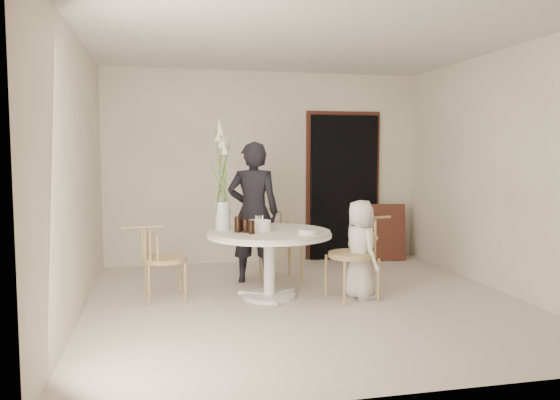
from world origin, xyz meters
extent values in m
plane|color=beige|center=(0.00, 0.00, 0.00)|extent=(4.50, 4.50, 0.00)
plane|color=silver|center=(0.00, 0.00, 2.70)|extent=(4.50, 4.50, 0.00)
plane|color=#F4E6CC|center=(0.00, 2.25, 1.35)|extent=(4.50, 0.00, 4.50)
plane|color=#F4E6CC|center=(0.00, -2.25, 1.35)|extent=(4.50, 0.00, 4.50)
plane|color=#F4E6CC|center=(-2.25, 0.00, 1.35)|extent=(0.00, 4.50, 4.50)
plane|color=#F4E6CC|center=(2.25, 0.00, 1.35)|extent=(0.00, 4.50, 4.50)
cube|color=black|center=(1.15, 2.19, 1.05)|extent=(1.00, 0.10, 2.10)
cube|color=#552B1D|center=(1.15, 2.23, 1.11)|extent=(1.12, 0.03, 2.22)
cylinder|color=silver|center=(-0.35, 0.25, 0.02)|extent=(0.56, 0.56, 0.04)
cylinder|color=silver|center=(-0.35, 0.25, 0.34)|extent=(0.12, 0.12, 0.65)
cylinder|color=silver|center=(-0.35, 0.25, 0.68)|extent=(1.33, 1.33, 0.03)
cylinder|color=beige|center=(-0.35, 0.25, 0.71)|extent=(1.30, 1.30, 0.04)
cube|color=#552B1D|center=(1.70, 1.95, 0.41)|extent=(0.64, 0.28, 0.81)
cylinder|color=tan|center=(-0.22, 0.83, 0.22)|extent=(0.03, 0.03, 0.44)
cylinder|color=tan|center=(0.17, 0.88, 0.22)|extent=(0.03, 0.03, 0.44)
cylinder|color=tan|center=(-0.28, 1.21, 0.22)|extent=(0.03, 0.03, 0.44)
cylinder|color=tan|center=(0.11, 1.27, 0.22)|extent=(0.03, 0.03, 0.44)
cylinder|color=tan|center=(-0.05, 1.05, 0.46)|extent=(0.49, 0.49, 0.05)
cylinder|color=tan|center=(0.27, 0.19, 0.23)|extent=(0.03, 0.03, 0.46)
cylinder|color=tan|center=(0.34, -0.21, 0.23)|extent=(0.03, 0.03, 0.46)
cylinder|color=tan|center=(0.66, 0.26, 0.23)|extent=(0.03, 0.03, 0.46)
cylinder|color=tan|center=(0.74, -0.14, 0.23)|extent=(0.03, 0.03, 0.46)
cylinder|color=tan|center=(0.50, 0.03, 0.48)|extent=(0.51, 0.51, 0.05)
cylinder|color=tan|center=(-1.24, 0.26, 0.21)|extent=(0.03, 0.03, 0.42)
cylinder|color=tan|center=(-1.28, 0.62, 0.21)|extent=(0.03, 0.03, 0.42)
cylinder|color=tan|center=(-1.61, 0.22, 0.21)|extent=(0.03, 0.03, 0.42)
cylinder|color=tan|center=(-1.65, 0.59, 0.21)|extent=(0.03, 0.03, 0.42)
cylinder|color=tan|center=(-1.44, 0.42, 0.43)|extent=(0.46, 0.46, 0.05)
imported|color=black|center=(-0.39, 1.03, 0.84)|extent=(0.68, 0.52, 1.69)
imported|color=silver|center=(0.60, 0.04, 0.53)|extent=(0.42, 0.57, 1.06)
cylinder|color=white|center=(-0.45, 0.27, 0.79)|extent=(0.23, 0.23, 0.11)
cylinder|color=beige|center=(-0.45, 0.27, 0.87)|extent=(0.01, 0.01, 0.05)
cylinder|color=beige|center=(-0.41, 0.30, 0.87)|extent=(0.01, 0.01, 0.05)
cylinder|color=beige|center=(-0.49, 0.29, 0.87)|extent=(0.01, 0.01, 0.05)
cylinder|color=beige|center=(-0.43, 0.23, 0.87)|extent=(0.01, 0.01, 0.05)
cylinder|color=beige|center=(-0.48, 0.24, 0.87)|extent=(0.01, 0.01, 0.05)
cylinder|color=black|center=(-0.69, 0.21, 0.81)|extent=(0.08, 0.08, 0.16)
cylinder|color=black|center=(-0.57, 0.06, 0.80)|extent=(0.07, 0.07, 0.14)
cylinder|color=black|center=(-0.62, 0.18, 0.80)|extent=(0.08, 0.08, 0.14)
cylinder|color=black|center=(-0.62, 0.30, 0.80)|extent=(0.08, 0.08, 0.13)
cylinder|color=silver|center=(-0.01, -0.08, 0.75)|extent=(0.25, 0.25, 0.05)
cylinder|color=silver|center=(-0.83, 0.44, 0.88)|extent=(0.16, 0.16, 0.30)
cylinder|color=#4F7532|center=(-0.79, 0.44, 1.26)|extent=(0.01, 0.01, 0.76)
cone|color=beige|center=(-0.79, 0.44, 1.64)|extent=(0.08, 0.08, 0.19)
cylinder|color=#4F7532|center=(-0.82, 0.47, 1.29)|extent=(0.01, 0.01, 0.82)
cone|color=beige|center=(-0.82, 0.47, 1.70)|extent=(0.08, 0.08, 0.19)
cylinder|color=#4F7532|center=(-0.85, 0.46, 1.32)|extent=(0.01, 0.01, 0.89)
cone|color=beige|center=(-0.85, 0.46, 1.77)|extent=(0.08, 0.08, 0.19)
cylinder|color=#4F7532|center=(-0.85, 0.42, 1.36)|extent=(0.01, 0.01, 0.95)
cone|color=beige|center=(-0.85, 0.42, 1.83)|extent=(0.08, 0.08, 0.19)
cylinder|color=#4F7532|center=(-0.81, 0.41, 1.26)|extent=(0.01, 0.01, 0.76)
cone|color=beige|center=(-0.81, 0.41, 1.64)|extent=(0.08, 0.08, 0.19)
camera|label=1|loc=(-1.48, -5.40, 1.56)|focal=35.00mm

